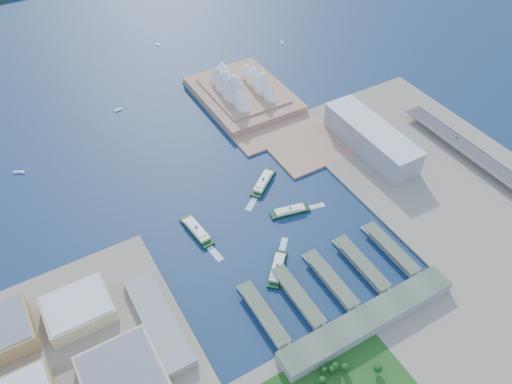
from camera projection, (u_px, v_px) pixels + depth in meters
ground at (282, 241)px, 578.83m from camera, size 3000.00×3000.00×0.00m
east_land at (462, 194)px, 633.48m from camera, size 240.00×500.00×3.00m
peninsula at (251, 103)px, 777.28m from camera, size 135.00×220.00×3.00m
opera_house at (243, 81)px, 767.44m from camera, size 134.00×180.00×58.00m
toaster_building at (371, 138)px, 684.32m from camera, size 45.00×155.00×35.00m
expressway at (503, 178)px, 643.76m from camera, size 26.00×340.00×11.85m
ferry_wharves at (331, 280)px, 534.27m from camera, size 184.00×90.00×9.30m
terminal_building at (368, 320)px, 494.51m from camera, size 200.00×28.00×12.00m
ferry_a at (196, 229)px, 585.11m from camera, size 20.40×57.57×10.65m
ferry_b at (263, 181)px, 644.58m from camera, size 52.59×44.63×10.46m
ferry_c at (277, 267)px, 545.95m from camera, size 44.86×46.62×9.75m
ferry_d at (290, 210)px, 608.58m from camera, size 51.19×22.89×9.39m
boat_a at (19, 172)px, 663.21m from camera, size 14.40×10.53×2.81m
boat_b at (118, 110)px, 765.44m from camera, size 11.00×5.22×2.85m
boat_c at (282, 42)px, 918.71m from camera, size 6.25×11.92×2.57m
boat_e at (158, 45)px, 913.17m from camera, size 6.58×10.30×2.42m
car_c at (457, 137)px, 693.56m from camera, size 1.73×4.26×1.24m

